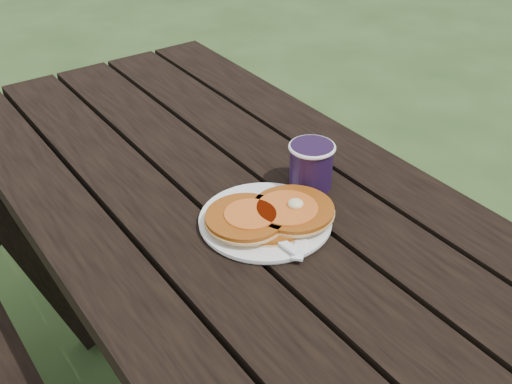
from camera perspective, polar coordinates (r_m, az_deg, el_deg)
picnic_table at (r=1.45m, az=0.89°, el=-14.94°), size 1.36×1.80×0.75m
plate at (r=1.19m, az=0.83°, el=-2.61°), size 0.28×0.28×0.01m
pancake_stack at (r=1.17m, az=1.35°, el=-2.05°), size 0.24×0.18×0.04m
knife at (r=1.16m, az=4.28°, el=-3.25°), size 0.14×0.14×0.00m
fork at (r=1.13m, az=1.82°, el=-4.11°), size 0.04×0.16×0.01m
coffee_cup at (r=1.27m, az=4.93°, el=2.58°), size 0.09×0.09×0.09m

